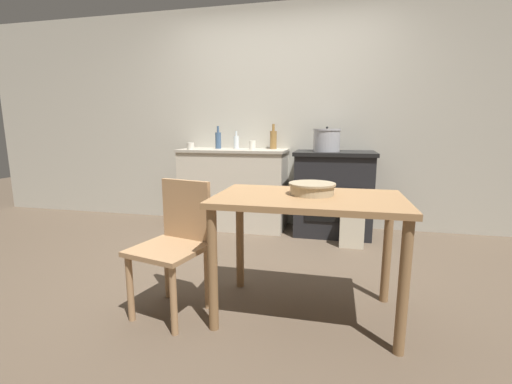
# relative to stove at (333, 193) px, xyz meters

# --- Properties ---
(ground_plane) EXTENTS (14.00, 14.00, 0.00)m
(ground_plane) POSITION_rel_stove_xyz_m (-0.67, -1.27, -0.46)
(ground_plane) COLOR brown
(wall_back) EXTENTS (8.00, 0.07, 2.55)m
(wall_back) POSITION_rel_stove_xyz_m (-0.67, 0.32, 0.82)
(wall_back) COLOR #B2AD9E
(wall_back) RESTS_ON ground_plane
(counter_cabinet) EXTENTS (1.23, 0.56, 0.92)m
(counter_cabinet) POSITION_rel_stove_xyz_m (-1.14, 0.02, 0.00)
(counter_cabinet) COLOR beige
(counter_cabinet) RESTS_ON ground_plane
(stove) EXTENTS (0.85, 0.60, 0.91)m
(stove) POSITION_rel_stove_xyz_m (0.00, 0.00, 0.00)
(stove) COLOR black
(stove) RESTS_ON ground_plane
(work_table) EXTENTS (1.10, 0.67, 0.76)m
(work_table) POSITION_rel_stove_xyz_m (-0.14, -1.79, 0.18)
(work_table) COLOR #997047
(work_table) RESTS_ON ground_plane
(chair) EXTENTS (0.48, 0.48, 0.83)m
(chair) POSITION_rel_stove_xyz_m (-0.95, -1.91, -0.01)
(chair) COLOR #A87F56
(chair) RESTS_ON ground_plane
(flour_sack) EXTENTS (0.23, 0.16, 0.38)m
(flour_sack) POSITION_rel_stove_xyz_m (0.19, -0.41, -0.27)
(flour_sack) COLOR beige
(flour_sack) RESTS_ON ground_plane
(stock_pot) EXTENTS (0.29, 0.29, 0.26)m
(stock_pot) POSITION_rel_stove_xyz_m (-0.09, -0.03, 0.57)
(stock_pot) COLOR #A8A8AD
(stock_pot) RESTS_ON stove
(mixing_bowl_large) EXTENTS (0.28, 0.28, 0.07)m
(mixing_bowl_large) POSITION_rel_stove_xyz_m (-0.13, -1.73, 0.34)
(mixing_bowl_large) COLOR tan
(mixing_bowl_large) RESTS_ON work_table
(bottle_far_left) EXTENTS (0.06, 0.06, 0.21)m
(bottle_far_left) POSITION_rel_stove_xyz_m (-1.15, 0.16, 0.54)
(bottle_far_left) COLOR silver
(bottle_far_left) RESTS_ON counter_cabinet
(bottle_left) EXTENTS (0.08, 0.08, 0.29)m
(bottle_left) POSITION_rel_stove_xyz_m (-0.70, 0.18, 0.57)
(bottle_left) COLOR olive
(bottle_left) RESTS_ON counter_cabinet
(bottle_mid_left) EXTENTS (0.07, 0.07, 0.26)m
(bottle_mid_left) POSITION_rel_stove_xyz_m (-1.35, 0.09, 0.56)
(bottle_mid_left) COLOR #3D5675
(bottle_mid_left) RESTS_ON counter_cabinet
(cup_center_left) EXTENTS (0.08, 0.08, 0.08)m
(cup_center_left) POSITION_rel_stove_xyz_m (-1.58, -0.19, 0.50)
(cup_center_left) COLOR silver
(cup_center_left) RESTS_ON counter_cabinet
(cup_center) EXTENTS (0.07, 0.07, 0.10)m
(cup_center) POSITION_rel_stove_xyz_m (-0.91, -0.01, 0.51)
(cup_center) COLOR silver
(cup_center) RESTS_ON counter_cabinet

